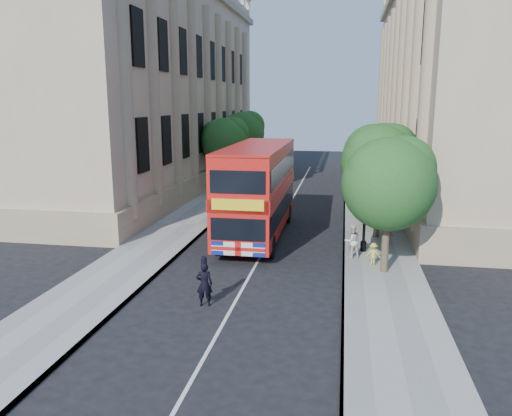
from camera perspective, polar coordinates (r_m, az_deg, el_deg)
The scene contains 17 objects.
ground at distance 20.45m, azimuth -1.64°, elevation -9.36°, with size 120.00×120.00×0.00m, color black.
pavement_right at distance 29.65m, azimuth 13.33°, elevation -2.77°, with size 3.50×80.00×0.12m, color gray.
pavement_left at distance 31.12m, azimuth -8.32°, elevation -1.88°, with size 3.50×80.00×0.12m, color gray.
building_right at distance 43.82m, azimuth 23.75°, elevation 13.03°, with size 12.00×38.00×18.00m, color tan.
building_left at distance 46.20m, azimuth -12.85°, elevation 13.62°, with size 12.00×38.00×18.00m, color tan.
tree_right_near at distance 22.01m, azimuth 15.04°, elevation 3.22°, with size 4.00×4.00×6.08m.
tree_right_mid at distance 27.92m, azimuth 14.05°, elevation 5.46°, with size 4.20×4.20×6.37m.
tree_right_far at distance 33.89m, azimuth 13.38°, elevation 6.35°, with size 4.00×4.00×6.15m.
tree_left_far at distance 41.97m, azimuth -3.60°, elevation 7.85°, with size 4.00×4.00×6.30m.
tree_left_back at distance 49.75m, azimuth -1.42°, elevation 8.82°, with size 4.20×4.20×6.65m.
lamp_post at distance 25.17m, azimuth 12.37°, elevation 0.39°, with size 0.32×0.32×5.16m.
double_decker_bus at distance 27.73m, azimuth 0.22°, elevation 2.33°, with size 2.97×10.97×5.06m.
box_van at distance 32.20m, azimuth -2.32°, elevation 1.12°, with size 2.08×4.97×2.83m.
police_constable at distance 18.80m, azimuth -5.92°, elevation -8.67°, with size 0.61×0.40×1.67m, color black.
woman_pedestrian at distance 24.39m, azimuth 10.90°, elevation -3.73°, with size 0.79×0.61×1.62m, color silver.
child_a at distance 26.94m, azimuth 14.84°, elevation -3.12°, with size 0.57×0.24×0.98m, color #DE5A27.
child_b at distance 23.46m, azimuth 13.25°, elevation -5.17°, with size 0.69×0.40×1.07m, color gold.
Camera 1 is at (3.89, -18.65, 7.44)m, focal length 35.00 mm.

